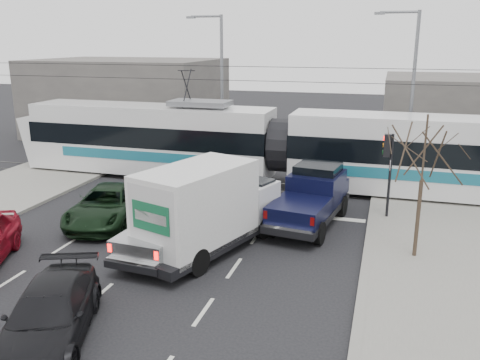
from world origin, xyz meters
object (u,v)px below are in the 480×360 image
(bare_tree, at_px, (424,155))
(box_truck, at_px, (207,209))
(silver_pickup, at_px, (177,221))
(navy_pickup, at_px, (312,196))
(dark_car, at_px, (49,315))
(street_lamp_far, at_px, (219,79))
(street_lamp_near, at_px, (409,86))
(traffic_signal, at_px, (388,158))
(tram, at_px, (281,147))
(green_car, at_px, (108,205))

(bare_tree, distance_m, box_truck, 7.70)
(silver_pickup, bearing_deg, navy_pickup, 47.23)
(silver_pickup, bearing_deg, dark_car, -91.76)
(bare_tree, distance_m, street_lamp_far, 17.97)
(street_lamp_far, height_order, silver_pickup, street_lamp_far)
(street_lamp_near, xyz_separation_m, box_truck, (-6.98, -12.87, -3.49))
(traffic_signal, relative_size, tram, 0.12)
(street_lamp_far, bearing_deg, tram, -46.60)
(street_lamp_near, xyz_separation_m, navy_pickup, (-3.78, -8.82, -3.94))
(traffic_signal, relative_size, street_lamp_near, 0.40)
(tram, relative_size, silver_pickup, 4.94)
(traffic_signal, relative_size, street_lamp_far, 0.40)
(street_lamp_near, relative_size, navy_pickup, 1.53)
(navy_pickup, bearing_deg, box_truck, -120.05)
(street_lamp_near, bearing_deg, street_lamp_far, 170.13)
(silver_pickup, xyz_separation_m, box_truck, (1.19, -0.02, 0.59))
(tram, height_order, navy_pickup, tram)
(dark_car, bearing_deg, box_truck, 52.55)
(street_lamp_near, bearing_deg, green_car, -137.44)
(traffic_signal, distance_m, silver_pickup, 9.23)
(green_car, distance_m, dark_car, 8.87)
(box_truck, bearing_deg, street_lamp_far, 125.58)
(green_car, bearing_deg, navy_pickup, 4.01)
(navy_pickup, bearing_deg, silver_pickup, -129.21)
(bare_tree, relative_size, street_lamp_near, 0.56)
(navy_pickup, distance_m, dark_car, 11.76)
(street_lamp_far, height_order, green_car, street_lamp_far)
(silver_pickup, distance_m, dark_car, 6.60)
(bare_tree, distance_m, green_car, 12.77)
(traffic_signal, xyz_separation_m, silver_pickup, (-7.33, -5.35, -1.71))
(silver_pickup, height_order, box_truck, box_truck)
(traffic_signal, distance_m, tram, 6.75)
(navy_pickup, bearing_deg, tram, 123.48)
(traffic_signal, bearing_deg, bare_tree, -74.24)
(bare_tree, height_order, traffic_signal, bare_tree)
(silver_pickup, bearing_deg, green_car, 161.01)
(traffic_signal, height_order, dark_car, traffic_signal)
(street_lamp_far, distance_m, dark_car, 22.00)
(tram, xyz_separation_m, navy_pickup, (2.49, -5.29, -0.92))
(bare_tree, xyz_separation_m, navy_pickup, (-4.06, 2.68, -2.62))
(street_lamp_far, relative_size, tram, 0.31)
(traffic_signal, bearing_deg, street_lamp_near, 83.59)
(street_lamp_far, height_order, navy_pickup, street_lamp_far)
(dark_car, bearing_deg, silver_pickup, 62.59)
(bare_tree, height_order, navy_pickup, bare_tree)
(silver_pickup, bearing_deg, tram, 83.19)
(bare_tree, height_order, silver_pickup, bare_tree)
(bare_tree, bearing_deg, navy_pickup, 146.64)
(street_lamp_far, relative_size, box_truck, 1.29)
(bare_tree, xyz_separation_m, box_truck, (-7.26, -1.37, -2.17))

